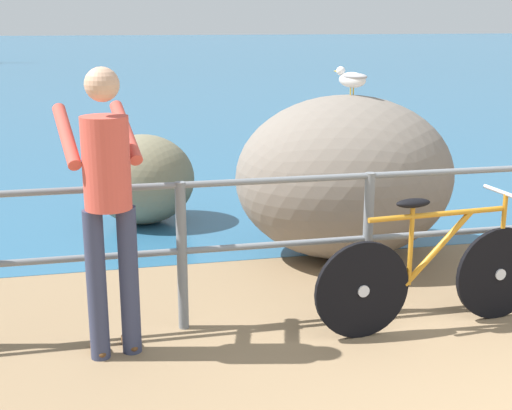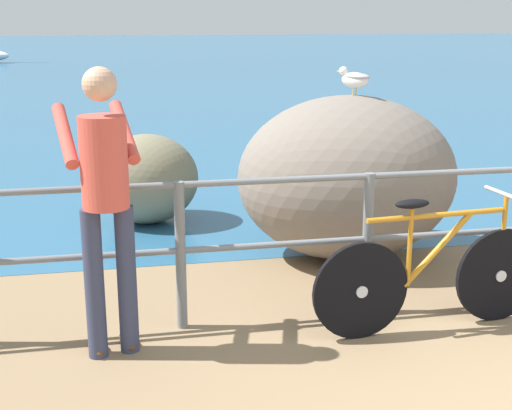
% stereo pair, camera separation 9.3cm
% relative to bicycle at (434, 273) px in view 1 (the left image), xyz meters
% --- Properties ---
extents(ground_plane, '(120.00, 120.00, 0.10)m').
position_rel_bicycle_xyz_m(ground_plane, '(0.31, 18.27, -0.44)').
color(ground_plane, '#846B4C').
extents(sea_surface, '(120.00, 90.00, 0.01)m').
position_rel_bicycle_xyz_m(sea_surface, '(0.31, 46.61, -0.39)').
color(sea_surface, '#285B7F').
rests_on(sea_surface, ground_plane).
extents(promenade_railing, '(9.22, 0.07, 1.02)m').
position_rel_bicycle_xyz_m(promenade_railing, '(0.31, 0.35, 0.24)').
color(promenade_railing, slate).
rests_on(promenade_railing, ground_plane).
extents(bicycle, '(1.70, 0.48, 0.92)m').
position_rel_bicycle_xyz_m(bicycle, '(0.00, 0.00, 0.00)').
color(bicycle, black).
rests_on(bicycle, ground_plane).
extents(person_at_railing, '(0.53, 0.67, 1.78)m').
position_rel_bicycle_xyz_m(person_at_railing, '(-2.11, 0.07, 0.60)').
color(person_at_railing, '#333851').
rests_on(person_at_railing, ground_plane).
extents(breakwater_boulder_main, '(1.92, 1.60, 1.42)m').
position_rel_bicycle_xyz_m(breakwater_boulder_main, '(-0.08, 1.59, 0.32)').
color(breakwater_boulder_main, slate).
rests_on(breakwater_boulder_main, ground).
extents(breakwater_boulder_left, '(1.05, 0.95, 0.92)m').
position_rel_bicycle_xyz_m(breakwater_boulder_left, '(-1.74, 2.99, 0.07)').
color(breakwater_boulder_left, '#777156').
rests_on(breakwater_boulder_left, ground).
extents(seagull, '(0.26, 0.31, 0.23)m').
position_rel_bicycle_xyz_m(seagull, '(-0.04, 1.60, 1.17)').
color(seagull, gold).
rests_on(seagull, breakwater_boulder_main).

